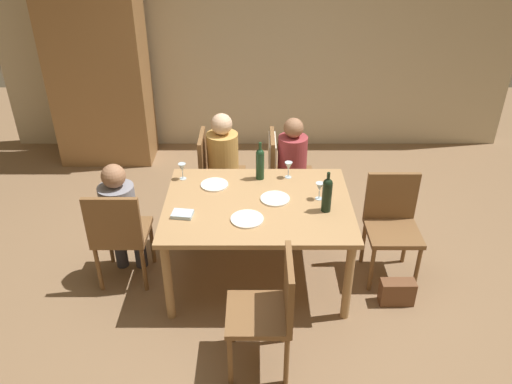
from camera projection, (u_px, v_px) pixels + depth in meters
ground_plane at (256, 275)px, 4.51m from camera, size 10.00×10.00×0.00m
rear_room_partition at (255, 42)px, 6.21m from camera, size 6.40×0.12×2.70m
armoire_cabinet at (97, 73)px, 5.94m from camera, size 1.18×0.62×2.18m
dining_table at (256, 211)px, 4.16m from camera, size 1.52×1.16×0.76m
chair_far_left at (213, 171)px, 5.06m from camera, size 0.44×0.44×0.92m
chair_far_right at (278, 165)px, 5.03m from camera, size 0.46×0.44×0.92m
chair_left_end at (117, 232)px, 4.16m from camera, size 0.44×0.44×0.92m
chair_near at (270, 306)px, 3.41m from camera, size 0.44×0.44×0.92m
chair_right_end at (390, 219)px, 4.32m from camera, size 0.44×0.44×0.92m
person_woman_host at (223, 160)px, 5.00m from camera, size 0.36×0.31×1.14m
person_man_bearded at (293, 161)px, 5.01m from camera, size 0.33×0.29×1.09m
person_man_guest at (118, 213)px, 4.20m from camera, size 0.29×0.34×1.10m
wine_bottle_tall_green at (325, 194)px, 3.94m from camera, size 0.08×0.08×0.34m
wine_bottle_dark_red at (258, 163)px, 4.39m from camera, size 0.07×0.07×0.35m
wine_glass_near_left at (287, 167)px, 4.43m from camera, size 0.07×0.07×0.15m
wine_glass_centre at (318, 187)px, 4.12m from camera, size 0.07×0.07×0.15m
wine_glass_near_right at (180, 168)px, 4.41m from camera, size 0.07×0.07×0.15m
dinner_plate_host at (245, 219)px, 3.90m from camera, size 0.26×0.26×0.01m
dinner_plate_guest_left at (273, 199)px, 4.16m from camera, size 0.24×0.24×0.01m
dinner_plate_guest_right at (213, 185)px, 4.36m from camera, size 0.24×0.24×0.01m
folded_napkin at (181, 214)px, 3.94m from camera, size 0.17×0.14×0.03m
handbag at (395, 292)px, 4.16m from camera, size 0.28×0.12×0.22m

